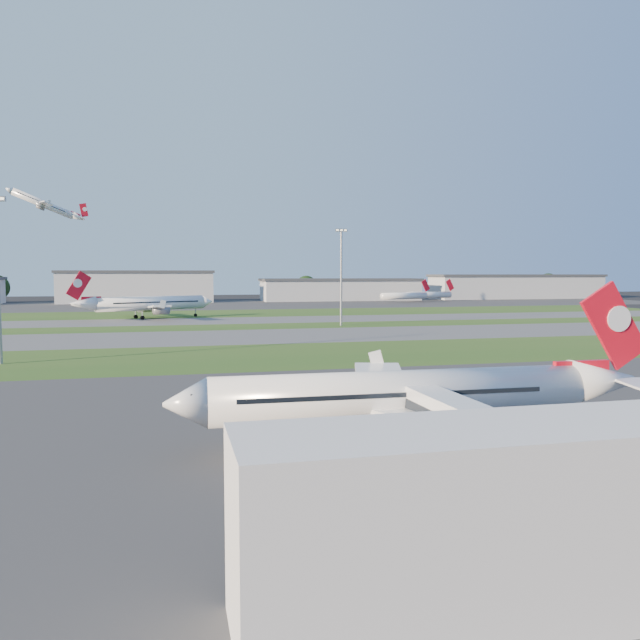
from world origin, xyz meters
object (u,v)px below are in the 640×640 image
object	(u,v)px
airliner_parked	(405,396)
airliner_taxiing	(150,304)
jet_bridge	(470,426)
mini_jet_near	(404,296)
mini_jet_far	(429,295)
light_mast_centre	(341,270)

from	to	relation	value
airliner_parked	airliner_taxiing	bearing A→B (deg)	100.56
jet_bridge	airliner_taxiing	distance (m)	163.14
jet_bridge	mini_jet_near	distance (m)	255.25
airliner_taxiing	mini_jet_near	distance (m)	138.14
airliner_parked	airliner_taxiing	world-z (taller)	airliner_taxiing
jet_bridge	mini_jet_near	world-z (taller)	mini_jet_near
jet_bridge	mini_jet_near	bearing A→B (deg)	69.90
mini_jet_far	light_mast_centre	xyz separation A→B (m)	(-79.11, -125.49, 11.53)
airliner_taxiing	mini_jet_near	bearing A→B (deg)	-167.81
airliner_taxiing	mini_jet_near	size ratio (longest dim) A/B	1.42
jet_bridge	airliner_taxiing	bearing A→B (deg)	99.11
airliner_parked	mini_jet_far	world-z (taller)	airliner_parked
mini_jet_far	airliner_parked	bearing A→B (deg)	-125.80
jet_bridge	mini_jet_far	xyz separation A→B (m)	(103.92, 248.73, -0.73)
airliner_taxiing	mini_jet_far	world-z (taller)	airliner_taxiing
airliner_parked	light_mast_centre	bearing A→B (deg)	78.45
airliner_parked	mini_jet_far	xyz separation A→B (m)	(104.85, 239.05, -0.92)
jet_bridge	mini_jet_far	distance (m)	269.57
light_mast_centre	mini_jet_far	bearing A→B (deg)	57.77
airliner_parked	light_mast_centre	xyz separation A→B (m)	(25.74, 113.55, 10.61)
mini_jet_near	mini_jet_far	distance (m)	18.53
jet_bridge	airliner_parked	size ratio (longest dim) A/B	0.70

